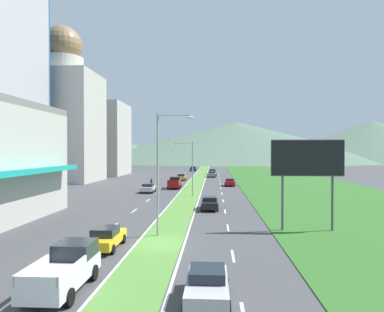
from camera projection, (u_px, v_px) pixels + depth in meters
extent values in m
plane|color=#424244|center=(160.00, 244.00, 26.48)|extent=(600.00, 600.00, 0.00)
cube|color=#518438|center=(198.00, 179.00, 86.36)|extent=(3.20, 240.00, 0.06)
cube|color=#2D6023|center=(286.00, 180.00, 85.11)|extent=(24.00, 240.00, 0.06)
cube|color=silver|center=(0.00, 310.00, 15.45)|extent=(0.16, 2.80, 0.01)
cube|color=silver|center=(77.00, 253.00, 24.07)|extent=(0.16, 2.80, 0.01)
cube|color=silver|center=(113.00, 226.00, 32.69)|extent=(0.16, 2.80, 0.01)
cube|color=silver|center=(134.00, 211.00, 41.31)|extent=(0.16, 2.80, 0.01)
cube|color=silver|center=(148.00, 200.00, 49.93)|extent=(0.16, 2.80, 0.01)
cube|color=silver|center=(158.00, 193.00, 58.56)|extent=(0.16, 2.80, 0.01)
cube|color=silver|center=(165.00, 188.00, 67.18)|extent=(0.16, 2.80, 0.01)
cube|color=silver|center=(171.00, 184.00, 75.80)|extent=(0.16, 2.80, 0.01)
cube|color=silver|center=(175.00, 180.00, 84.42)|extent=(0.16, 2.80, 0.01)
cube|color=silver|center=(179.00, 178.00, 93.04)|extent=(0.16, 2.80, 0.01)
cube|color=silver|center=(182.00, 175.00, 101.66)|extent=(0.16, 2.80, 0.01)
cube|color=silver|center=(184.00, 173.00, 110.28)|extent=(0.16, 2.80, 0.01)
cube|color=silver|center=(187.00, 172.00, 118.91)|extent=(0.16, 2.80, 0.01)
cube|color=silver|center=(188.00, 170.00, 127.53)|extent=(0.16, 2.80, 0.01)
cube|color=silver|center=(233.00, 256.00, 23.45)|extent=(0.16, 2.80, 0.01)
cube|color=silver|center=(228.00, 228.00, 32.07)|extent=(0.16, 2.80, 0.01)
cube|color=silver|center=(225.00, 211.00, 40.69)|extent=(0.16, 2.80, 0.01)
cube|color=silver|center=(223.00, 201.00, 49.31)|extent=(0.16, 2.80, 0.01)
cube|color=silver|center=(222.00, 194.00, 57.93)|extent=(0.16, 2.80, 0.01)
cube|color=silver|center=(221.00, 188.00, 66.56)|extent=(0.16, 2.80, 0.01)
cube|color=silver|center=(220.00, 184.00, 75.18)|extent=(0.16, 2.80, 0.01)
cube|color=silver|center=(220.00, 180.00, 83.80)|extent=(0.16, 2.80, 0.01)
cube|color=silver|center=(219.00, 178.00, 92.42)|extent=(0.16, 2.80, 0.01)
cube|color=silver|center=(219.00, 175.00, 101.04)|extent=(0.16, 2.80, 0.01)
cube|color=silver|center=(218.00, 174.00, 109.66)|extent=(0.16, 2.80, 0.01)
cube|color=silver|center=(218.00, 172.00, 118.29)|extent=(0.16, 2.80, 0.01)
cube|color=silver|center=(218.00, 170.00, 126.91)|extent=(0.16, 2.80, 0.01)
cube|color=silver|center=(190.00, 180.00, 86.47)|extent=(0.16, 240.00, 0.01)
cube|color=silver|center=(205.00, 180.00, 86.25)|extent=(0.16, 240.00, 0.01)
cube|color=teal|center=(3.00, 174.00, 29.65)|extent=(2.82, 24.81, 0.65)
cube|color=#B7B2A8|center=(62.00, 128.00, 81.06)|extent=(15.31, 15.31, 23.84)
cylinder|color=beige|center=(62.00, 66.00, 80.88)|extent=(9.18, 9.18, 3.50)
sphere|color=olive|center=(62.00, 46.00, 80.82)|extent=(8.74, 8.74, 8.74)
cube|color=#B7B2A8|center=(96.00, 139.00, 104.13)|extent=(16.40, 16.40, 20.18)
cone|color=#47664C|center=(71.00, 133.00, 308.63)|extent=(146.79, 146.79, 44.04)
cone|color=#516B56|center=(236.00, 141.00, 263.36)|extent=(210.56, 210.56, 27.69)
cone|color=#516B56|center=(372.00, 141.00, 247.86)|extent=(146.49, 146.49, 27.56)
cylinder|color=#99999E|center=(158.00, 175.00, 28.81)|extent=(0.18, 0.18, 9.68)
cylinder|color=#99999E|center=(174.00, 115.00, 28.64)|extent=(2.58, 0.15, 0.10)
ellipsoid|color=silver|center=(190.00, 118.00, 28.54)|extent=(0.56, 0.28, 0.20)
cylinder|color=#99999E|center=(193.00, 169.00, 53.75)|extent=(0.18, 0.18, 8.05)
cylinder|color=#99999E|center=(182.00, 143.00, 53.65)|extent=(3.19, 0.39, 0.10)
ellipsoid|color=silver|center=(171.00, 144.00, 53.60)|extent=(0.56, 0.28, 0.20)
cylinder|color=#4C4C51|center=(282.00, 203.00, 30.91)|extent=(0.20, 0.20, 4.71)
cylinder|color=#4C4C51|center=(332.00, 203.00, 30.66)|extent=(0.20, 0.20, 4.71)
cube|color=black|center=(308.00, 158.00, 30.63)|extent=(5.89, 0.16, 2.87)
cube|color=#4C4C51|center=(307.00, 158.00, 30.75)|extent=(6.09, 0.08, 3.07)
cube|color=#B2B2B7|center=(213.00, 173.00, 100.03)|extent=(1.73, 4.32, 0.72)
cube|color=black|center=(213.00, 171.00, 100.19)|extent=(1.48, 1.90, 0.50)
cylinder|color=black|center=(216.00, 175.00, 98.65)|extent=(0.22, 0.64, 0.64)
cylinder|color=black|center=(210.00, 175.00, 98.75)|extent=(0.22, 0.64, 0.64)
cylinder|color=black|center=(216.00, 174.00, 101.32)|extent=(0.22, 0.64, 0.64)
cylinder|color=black|center=(210.00, 174.00, 101.42)|extent=(0.22, 0.64, 0.64)
cube|color=slate|center=(212.00, 175.00, 94.44)|extent=(1.89, 4.56, 0.72)
cube|color=black|center=(212.00, 172.00, 94.61)|extent=(1.62, 2.01, 0.43)
cylinder|color=black|center=(215.00, 176.00, 92.98)|extent=(0.22, 0.64, 0.64)
cylinder|color=black|center=(208.00, 176.00, 93.09)|extent=(0.22, 0.64, 0.64)
cylinder|color=black|center=(215.00, 176.00, 95.80)|extent=(0.22, 0.64, 0.64)
cylinder|color=black|center=(208.00, 176.00, 95.91)|extent=(0.22, 0.64, 0.64)
cube|color=navy|center=(193.00, 169.00, 123.26)|extent=(1.89, 4.39, 0.76)
cube|color=black|center=(193.00, 167.00, 123.07)|extent=(1.62, 1.93, 0.53)
cylinder|color=black|center=(191.00, 170.00, 124.68)|extent=(0.22, 0.64, 0.64)
cylinder|color=black|center=(196.00, 170.00, 124.56)|extent=(0.22, 0.64, 0.64)
cylinder|color=black|center=(190.00, 170.00, 121.96)|extent=(0.22, 0.64, 0.64)
cylinder|color=black|center=(196.00, 170.00, 121.85)|extent=(0.22, 0.64, 0.64)
cube|color=maroon|center=(230.00, 182.00, 70.48)|extent=(1.76, 4.08, 0.74)
cube|color=black|center=(230.00, 179.00, 70.64)|extent=(1.51, 1.79, 0.40)
cylinder|color=black|center=(235.00, 185.00, 69.18)|extent=(0.22, 0.64, 0.64)
cylinder|color=black|center=(226.00, 185.00, 69.28)|extent=(0.22, 0.64, 0.64)
cylinder|color=black|center=(234.00, 184.00, 71.70)|extent=(0.22, 0.64, 0.64)
cylinder|color=black|center=(225.00, 184.00, 71.80)|extent=(0.22, 0.64, 0.64)
cube|color=yellow|center=(106.00, 239.00, 25.30)|extent=(1.78, 4.62, 0.62)
cube|color=black|center=(105.00, 231.00, 25.11)|extent=(1.53, 2.03, 0.55)
cylinder|color=black|center=(100.00, 239.00, 26.79)|extent=(0.22, 0.64, 0.64)
cylinder|color=black|center=(123.00, 239.00, 26.69)|extent=(0.22, 0.64, 0.64)
cylinder|color=black|center=(87.00, 249.00, 23.93)|extent=(0.22, 0.64, 0.64)
cylinder|color=black|center=(113.00, 249.00, 23.82)|extent=(0.22, 0.64, 0.64)
cube|color=#0C5128|center=(212.00, 172.00, 107.06)|extent=(1.85, 4.65, 0.68)
cube|color=black|center=(212.00, 170.00, 107.24)|extent=(1.59, 2.04, 0.54)
cylinder|color=black|center=(215.00, 173.00, 105.57)|extent=(0.22, 0.64, 0.64)
cylinder|color=black|center=(209.00, 173.00, 105.68)|extent=(0.22, 0.64, 0.64)
cylinder|color=black|center=(215.00, 173.00, 108.45)|extent=(0.22, 0.64, 0.64)
cylinder|color=black|center=(209.00, 173.00, 108.56)|extent=(0.22, 0.64, 0.64)
cube|color=#B2B2B7|center=(207.00, 287.00, 16.27)|extent=(1.83, 4.31, 0.68)
cube|color=black|center=(207.00, 273.00, 16.43)|extent=(1.58, 1.90, 0.46)
cylinder|color=black|center=(228.00, 308.00, 14.88)|extent=(0.22, 0.64, 0.64)
cylinder|color=black|center=(185.00, 307.00, 14.99)|extent=(0.22, 0.64, 0.64)
cylinder|color=black|center=(226.00, 285.00, 17.55)|extent=(0.22, 0.64, 0.64)
cylinder|color=black|center=(189.00, 284.00, 17.66)|extent=(0.22, 0.64, 0.64)
cube|color=#C6842D|center=(182.00, 178.00, 83.80)|extent=(1.82, 4.65, 0.65)
cube|color=black|center=(181.00, 175.00, 83.61)|extent=(1.56, 2.05, 0.53)
cylinder|color=black|center=(178.00, 179.00, 85.30)|extent=(0.22, 0.64, 0.64)
cylinder|color=black|center=(186.00, 179.00, 85.19)|extent=(0.22, 0.64, 0.64)
cylinder|color=black|center=(177.00, 180.00, 82.42)|extent=(0.22, 0.64, 0.64)
cylinder|color=black|center=(185.00, 180.00, 82.31)|extent=(0.22, 0.64, 0.64)
cube|color=black|center=(210.00, 204.00, 41.98)|extent=(1.82, 4.37, 0.68)
cube|color=black|center=(210.00, 199.00, 42.15)|extent=(1.56, 1.92, 0.47)
cylinder|color=black|center=(217.00, 209.00, 40.58)|extent=(0.22, 0.64, 0.64)
cylinder|color=black|center=(202.00, 209.00, 40.69)|extent=(0.22, 0.64, 0.64)
cylinder|color=black|center=(217.00, 205.00, 43.29)|extent=(0.22, 0.64, 0.64)
cylinder|color=black|center=(202.00, 205.00, 43.39)|extent=(0.22, 0.64, 0.64)
cube|color=#B2B2B7|center=(148.00, 188.00, 59.34)|extent=(1.90, 4.15, 0.68)
cube|color=black|center=(148.00, 185.00, 59.17)|extent=(1.63, 1.83, 0.45)
cylinder|color=black|center=(144.00, 190.00, 60.69)|extent=(0.22, 0.64, 0.64)
cylinder|color=black|center=(155.00, 190.00, 60.57)|extent=(0.22, 0.64, 0.64)
cylinder|color=black|center=(141.00, 191.00, 58.12)|extent=(0.22, 0.64, 0.64)
cylinder|color=black|center=(152.00, 191.00, 58.00)|extent=(0.22, 0.64, 0.64)
cube|color=silver|center=(63.00, 275.00, 17.47)|extent=(2.00, 5.40, 0.80)
cube|color=black|center=(75.00, 249.00, 19.06)|extent=(1.84, 2.00, 0.80)
cube|color=silver|center=(32.00, 269.00, 16.42)|extent=(0.10, 3.20, 0.44)
cube|color=silver|center=(73.00, 270.00, 16.31)|extent=(0.10, 3.20, 0.44)
cube|color=silver|center=(36.00, 282.00, 14.82)|extent=(1.84, 0.10, 0.44)
cylinder|color=black|center=(58.00, 272.00, 19.15)|extent=(0.26, 0.80, 0.80)
cylinder|color=black|center=(94.00, 273.00, 19.03)|extent=(0.26, 0.80, 0.80)
cylinder|color=black|center=(26.00, 296.00, 15.92)|extent=(0.26, 0.80, 0.80)
cylinder|color=black|center=(69.00, 297.00, 15.80)|extent=(0.26, 0.80, 0.80)
cube|color=maroon|center=(175.00, 184.00, 65.89)|extent=(2.00, 5.40, 0.80)
cube|color=black|center=(176.00, 179.00, 67.48)|extent=(1.84, 2.00, 0.80)
cube|color=maroon|center=(169.00, 181.00, 64.84)|extent=(0.10, 3.20, 0.44)
cube|color=maroon|center=(179.00, 181.00, 64.73)|extent=(0.10, 3.20, 0.44)
cube|color=maroon|center=(173.00, 182.00, 63.24)|extent=(1.84, 0.10, 0.44)
cylinder|color=black|center=(170.00, 185.00, 67.57)|extent=(0.26, 0.80, 0.80)
cylinder|color=black|center=(181.00, 185.00, 67.46)|extent=(0.26, 0.80, 0.80)
cylinder|color=black|center=(168.00, 187.00, 64.34)|extent=(0.26, 0.80, 0.80)
cylinder|color=black|center=(179.00, 187.00, 64.22)|extent=(0.26, 0.80, 0.80)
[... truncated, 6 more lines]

